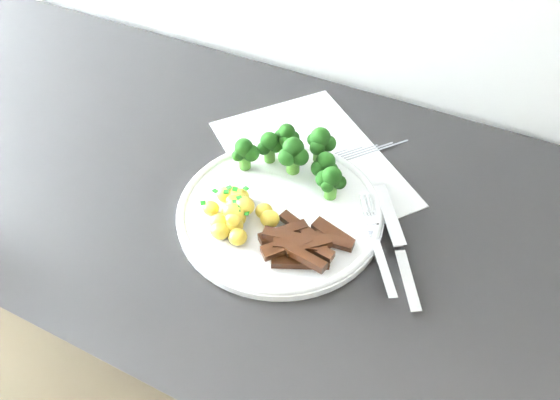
% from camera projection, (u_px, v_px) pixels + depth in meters
% --- Properties ---
extents(counter, '(2.52, 0.63, 0.94)m').
position_uv_depth(counter, '(334.00, 386.00, 1.09)').
color(counter, black).
rests_on(counter, ground).
extents(recipe_paper, '(0.38, 0.37, 0.00)m').
position_uv_depth(recipe_paper, '(310.00, 162.00, 0.85)').
color(recipe_paper, white).
rests_on(recipe_paper, counter).
extents(plate, '(0.29, 0.29, 0.02)m').
position_uv_depth(plate, '(280.00, 211.00, 0.76)').
color(plate, white).
rests_on(plate, counter).
extents(broccoli, '(0.18, 0.10, 0.07)m').
position_uv_depth(broccoli, '(298.00, 153.00, 0.79)').
color(broccoli, '#37691E').
rests_on(broccoli, plate).
extents(potatoes, '(0.11, 0.09, 0.04)m').
position_uv_depth(potatoes, '(236.00, 211.00, 0.74)').
color(potatoes, yellow).
rests_on(potatoes, plate).
extents(beef_strips, '(0.12, 0.10, 0.03)m').
position_uv_depth(beef_strips, '(302.00, 243.00, 0.71)').
color(beef_strips, black).
rests_on(beef_strips, plate).
extents(fork, '(0.10, 0.16, 0.02)m').
position_uv_depth(fork, '(378.00, 247.00, 0.71)').
color(fork, silver).
rests_on(fork, plate).
extents(knife, '(0.13, 0.19, 0.02)m').
position_uv_depth(knife, '(401.00, 259.00, 0.71)').
color(knife, silver).
rests_on(knife, plate).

